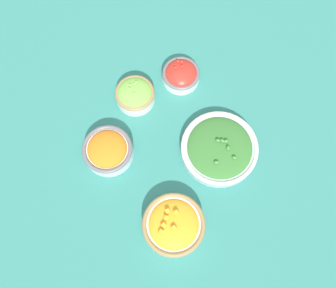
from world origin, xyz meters
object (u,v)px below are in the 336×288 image
object	(u,v)px
bowl_lettuce	(135,94)
bowl_cherry_tomatoes	(181,75)
bowl_broccoli	(219,148)
bowl_carrots	(108,150)
bowl_squash	(174,225)

from	to	relation	value
bowl_lettuce	bowl_cherry_tomatoes	world-z (taller)	bowl_lettuce
bowl_broccoli	bowl_carrots	xyz separation A→B (m)	(0.18, 0.25, 0.01)
bowl_lettuce	bowl_carrots	distance (m)	0.18
bowl_cherry_tomatoes	bowl_carrots	bearing A→B (deg)	101.02
bowl_broccoli	bowl_cherry_tomatoes	bearing A→B (deg)	-13.30
bowl_broccoli	bowl_cherry_tomatoes	world-z (taller)	bowl_cherry_tomatoes
bowl_broccoli	bowl_cherry_tomatoes	xyz separation A→B (m)	(0.24, -0.06, 0.00)
bowl_carrots	bowl_cherry_tomatoes	xyz separation A→B (m)	(0.06, -0.30, -0.01)
bowl_broccoli	bowl_carrots	world-z (taller)	bowl_carrots
bowl_broccoli	bowl_squash	world-z (taller)	bowl_squash
bowl_lettuce	bowl_squash	xyz separation A→B (m)	(-0.36, 0.14, 0.00)
bowl_broccoli	bowl_squash	distance (m)	0.24
bowl_broccoli	bowl_squash	size ratio (longest dim) A/B	1.32
bowl_broccoli	bowl_lettuce	world-z (taller)	bowl_lettuce
bowl_cherry_tomatoes	bowl_lettuce	bearing A→B (deg)	78.69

